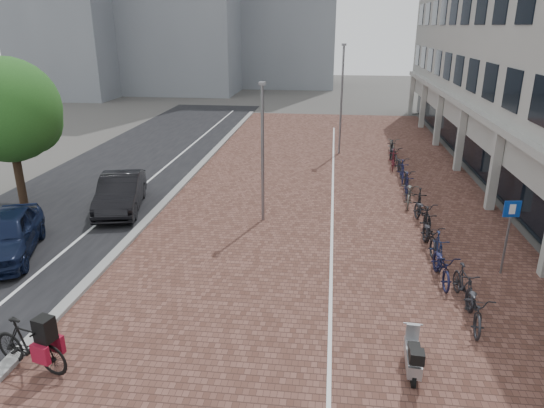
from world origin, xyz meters
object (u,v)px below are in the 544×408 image
Objects in this scene: car_dark at (121,193)px; car_navy at (5,235)px; parking_sign at (509,226)px; scooter_back at (413,354)px; hero_bike at (30,344)px.

car_navy is at bearing -126.58° from car_dark.
parking_sign is at bearing -17.83° from car_navy.
car_navy is 3.24× the size of scooter_back.
parking_sign is at bearing -48.35° from hero_bike.
car_dark is 2.12× the size of hero_bike.
car_dark is 10.40m from hero_bike.
car_dark is 3.25× the size of scooter_back.
hero_bike is 0.88× the size of parking_sign.
hero_bike is at bearing -161.95° from parking_sign.
car_navy is at bearing 173.63° from parking_sign.
parking_sign reaches higher than car_navy.
car_dark is at bearing 47.27° from car_navy.
hero_bike is at bearing -170.24° from scooter_back.
car_navy is 6.82m from hero_bike.
scooter_back is at bearing -54.77° from car_dark.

